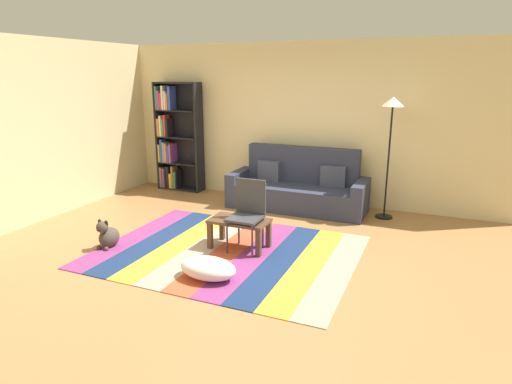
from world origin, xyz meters
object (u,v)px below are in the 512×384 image
(bookshelf, at_px, (174,139))
(standing_lamp, at_px, (392,118))
(couch, at_px, (298,188))
(coffee_table, at_px, (239,225))
(pouf, at_px, (208,268))
(folding_chair, at_px, (248,209))
(tv_remote, at_px, (246,218))
(dog, at_px, (108,236))

(bookshelf, relative_size, standing_lamp, 1.09)
(couch, xyz_separation_m, coffee_table, (-0.15, -1.97, -0.02))
(pouf, xyz_separation_m, folding_chair, (0.05, 0.96, 0.41))
(bookshelf, bearing_deg, couch, -6.27)
(standing_lamp, height_order, tv_remote, standing_lamp)
(coffee_table, height_order, pouf, coffee_table)
(couch, bearing_deg, dog, -123.51)
(bookshelf, height_order, folding_chair, bookshelf)
(standing_lamp, xyz_separation_m, folding_chair, (-1.44, -1.98, -1.01))
(tv_remote, bearing_deg, bookshelf, 124.74)
(couch, height_order, folding_chair, couch)
(bookshelf, height_order, dog, bookshelf)
(coffee_table, relative_size, folding_chair, 0.83)
(pouf, bearing_deg, tv_remote, 89.16)
(couch, relative_size, folding_chair, 2.51)
(coffee_table, bearing_deg, tv_remote, 36.75)
(standing_lamp, bearing_deg, coffee_table, -127.65)
(bookshelf, distance_m, standing_lamp, 4.03)
(tv_remote, bearing_deg, folding_chair, -47.99)
(couch, bearing_deg, folding_chair, -91.37)
(dog, bearing_deg, bookshelf, 106.42)
(pouf, height_order, folding_chair, folding_chair)
(bookshelf, distance_m, pouf, 4.12)
(bookshelf, bearing_deg, tv_remote, -41.33)
(coffee_table, height_order, standing_lamp, standing_lamp)
(bookshelf, xyz_separation_m, dog, (0.85, -2.89, -0.81))
(standing_lamp, distance_m, tv_remote, 2.71)
(pouf, relative_size, folding_chair, 0.72)
(couch, bearing_deg, bookshelf, 173.73)
(bookshelf, bearing_deg, dog, -73.58)
(tv_remote, relative_size, folding_chair, 0.17)
(bookshelf, xyz_separation_m, tv_remote, (2.50, -2.20, -0.57))
(couch, height_order, bookshelf, bookshelf)
(standing_lamp, height_order, folding_chair, standing_lamp)
(tv_remote, bearing_deg, standing_lamp, 38.99)
(coffee_table, distance_m, pouf, 0.95)
(standing_lamp, bearing_deg, bookshelf, 176.57)
(couch, distance_m, tv_remote, 1.92)
(couch, relative_size, standing_lamp, 1.22)
(dog, bearing_deg, coffee_table, 22.15)
(pouf, relative_size, dog, 1.63)
(coffee_table, bearing_deg, folding_chair, 15.72)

